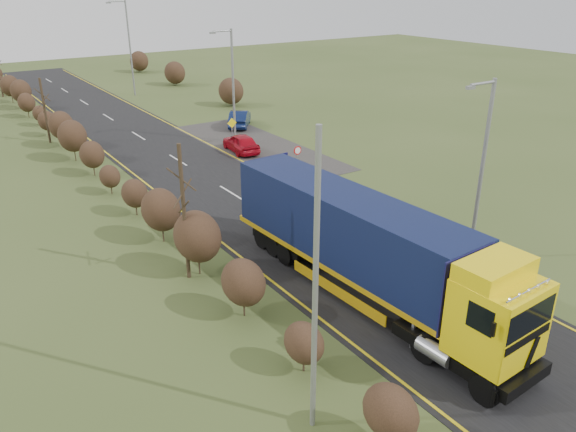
% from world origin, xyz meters
% --- Properties ---
extents(ground, '(160.00, 160.00, 0.00)m').
position_xyz_m(ground, '(0.00, 0.00, 0.00)').
color(ground, '#3B4C20').
rests_on(ground, ground).
extents(road, '(8.00, 120.00, 0.02)m').
position_xyz_m(road, '(0.00, 10.00, 0.01)').
color(road, black).
rests_on(road, ground).
extents(layby, '(6.00, 18.00, 0.02)m').
position_xyz_m(layby, '(6.50, 20.00, 0.01)').
color(layby, '#2E2B29').
rests_on(layby, ground).
extents(lane_markings, '(7.52, 116.00, 0.01)m').
position_xyz_m(lane_markings, '(0.00, 9.69, 0.03)').
color(lane_markings, gold).
rests_on(lane_markings, road).
extents(hedgerow, '(2.24, 102.04, 6.05)m').
position_xyz_m(hedgerow, '(-6.00, 7.89, 1.62)').
color(hedgerow, black).
rests_on(hedgerow, ground).
extents(lorry, '(3.09, 15.25, 4.22)m').
position_xyz_m(lorry, '(-1.23, -1.50, 2.40)').
color(lorry, black).
rests_on(lorry, ground).
extents(car_red_hatchback, '(2.09, 4.25, 1.39)m').
position_xyz_m(car_red_hatchback, '(4.80, 19.30, 0.70)').
color(car_red_hatchback, '#A90817').
rests_on(car_red_hatchback, ground).
extents(car_blue_sedan, '(3.79, 4.40, 1.43)m').
position_xyz_m(car_blue_sedan, '(8.50, 26.07, 0.72)').
color(car_blue_sedan, '#0A163B').
rests_on(car_blue_sedan, ground).
extents(streetlight_near, '(1.78, 0.18, 8.32)m').
position_xyz_m(streetlight_near, '(5.06, -1.70, 4.56)').
color(streetlight_near, gray).
rests_on(streetlight_near, ground).
extents(streetlight_mid, '(1.83, 0.18, 8.60)m').
position_xyz_m(streetlight_mid, '(5.70, 22.02, 4.73)').
color(streetlight_mid, gray).
rests_on(streetlight_mid, ground).
extents(streetlight_far, '(2.10, 0.20, 9.90)m').
position_xyz_m(streetlight_far, '(5.66, 44.86, 5.48)').
color(streetlight_far, gray).
rests_on(streetlight_far, ground).
extents(left_pole, '(0.16, 0.16, 9.01)m').
position_xyz_m(left_pole, '(-7.20, -6.12, 4.50)').
color(left_pole, gray).
rests_on(left_pole, ground).
extents(speed_sign, '(0.57, 0.10, 2.06)m').
position_xyz_m(speed_sign, '(5.13, 12.40, 1.41)').
color(speed_sign, gray).
rests_on(speed_sign, ground).
extents(warning_board, '(0.79, 0.11, 2.07)m').
position_xyz_m(warning_board, '(5.33, 21.60, 1.28)').
color(warning_board, gray).
rests_on(warning_board, ground).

